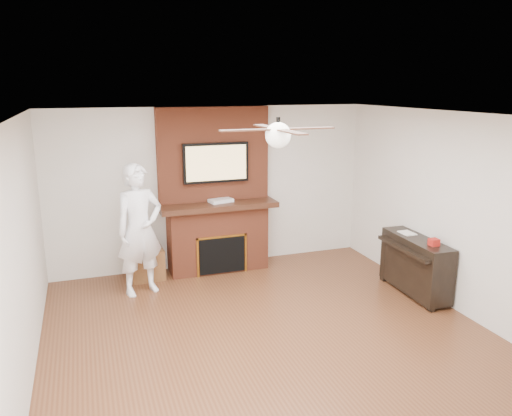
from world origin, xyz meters
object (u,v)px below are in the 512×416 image
object	(u,v)px
person	(140,230)
piano	(415,264)
fireplace	(216,206)
side_table	(147,262)

from	to	relation	value
person	piano	bearing A→B (deg)	-38.74
fireplace	side_table	distance (m)	1.33
fireplace	side_table	size ratio (longest dim) A/B	4.56
person	side_table	world-z (taller)	person
fireplace	piano	xyz separation A→B (m)	(2.31, -1.88, -0.57)
piano	fireplace	bearing A→B (deg)	143.32
side_table	fireplace	bearing A→B (deg)	1.85
side_table	piano	world-z (taller)	piano
person	piano	xyz separation A→B (m)	(3.53, -1.28, -0.48)
person	piano	distance (m)	3.79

